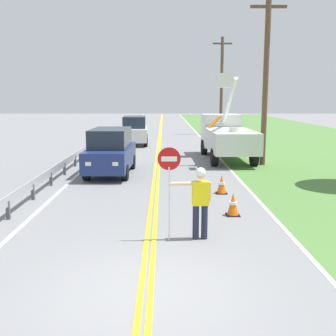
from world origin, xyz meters
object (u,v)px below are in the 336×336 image
at_px(stop_sign_paddle, 169,173).
at_px(oncoming_suv_nearest, 111,151).
at_px(utility_pole_mid, 222,84).
at_px(traffic_cone_mid, 222,185).
at_px(oncoming_suv_second, 135,130).
at_px(flagger_worker, 200,198).
at_px(traffic_cone_lead, 233,205).
at_px(utility_bucket_truck, 226,135).
at_px(utility_pole_near, 266,79).

height_order(stop_sign_paddle, oncoming_suv_nearest, stop_sign_paddle).
xyz_separation_m(oncoming_suv_nearest, utility_pole_mid, (7.88, 20.38, 3.61)).
height_order(utility_pole_mid, traffic_cone_mid, utility_pole_mid).
distance_m(oncoming_suv_nearest, oncoming_suv_second, 11.85).
distance_m(flagger_worker, traffic_cone_lead, 2.47).
bearing_deg(stop_sign_paddle, oncoming_suv_second, 96.33).
distance_m(oncoming_suv_second, traffic_cone_mid, 16.34).
distance_m(utility_pole_mid, traffic_cone_lead, 27.66).
bearing_deg(utility_pole_mid, oncoming_suv_second, -131.72).
height_order(stop_sign_paddle, traffic_cone_lead, stop_sign_paddle).
bearing_deg(utility_bucket_truck, oncoming_suv_second, 128.79).
distance_m(stop_sign_paddle, utility_pole_mid, 29.85).
xyz_separation_m(oncoming_suv_second, utility_pole_mid, (7.61, 8.54, 3.61)).
xyz_separation_m(oncoming_suv_nearest, traffic_cone_lead, (4.52, -6.73, -0.72)).
relative_size(oncoming_suv_nearest, oncoming_suv_second, 1.00).
height_order(stop_sign_paddle, traffic_cone_mid, stop_sign_paddle).
xyz_separation_m(utility_pole_mid, traffic_cone_lead, (-3.37, -27.11, -4.33)).
height_order(utility_bucket_truck, traffic_cone_lead, utility_bucket_truck).
relative_size(flagger_worker, utility_bucket_truck, 0.27).
height_order(flagger_worker, utility_pole_near, utility_pole_near).
distance_m(stop_sign_paddle, utility_pole_near, 12.75).
xyz_separation_m(flagger_worker, traffic_cone_mid, (1.24, 4.87, -0.71)).
bearing_deg(stop_sign_paddle, oncoming_suv_nearest, 106.19).
height_order(oncoming_suv_nearest, utility_pole_near, utility_pole_near).
height_order(utility_bucket_truck, utility_pole_near, utility_pole_near).
bearing_deg(oncoming_suv_second, utility_pole_mid, 48.28).
relative_size(utility_pole_near, traffic_cone_lead, 12.16).
bearing_deg(utility_pole_mid, utility_bucket_truck, -96.82).
bearing_deg(utility_pole_near, traffic_cone_mid, -115.37).
xyz_separation_m(utility_pole_near, traffic_cone_lead, (-3.11, -9.28, -4.11)).
relative_size(oncoming_suv_second, traffic_cone_mid, 6.66).
bearing_deg(traffic_cone_mid, flagger_worker, -104.29).
relative_size(flagger_worker, stop_sign_paddle, 0.78).
bearing_deg(utility_pole_mid, utility_pole_near, -90.81).
bearing_deg(traffic_cone_mid, utility_pole_mid, 82.24).
relative_size(utility_bucket_truck, traffic_cone_mid, 9.81).
distance_m(utility_bucket_truck, traffic_cone_mid, 8.80).
relative_size(utility_pole_near, utility_pole_mid, 0.95).
bearing_deg(utility_pole_near, oncoming_suv_second, 128.36).
xyz_separation_m(flagger_worker, utility_pole_near, (4.30, 11.32, 3.40)).
height_order(stop_sign_paddle, utility_pole_mid, utility_pole_mid).
xyz_separation_m(stop_sign_paddle, oncoming_suv_second, (-2.29, 20.68, -0.65)).
relative_size(stop_sign_paddle, utility_pole_near, 0.27).
xyz_separation_m(flagger_worker, oncoming_suv_nearest, (-3.33, 8.78, 0.01)).
relative_size(stop_sign_paddle, oncoming_suv_nearest, 0.50).
bearing_deg(stop_sign_paddle, utility_pole_mid, 79.69).
height_order(utility_pole_near, utility_pole_mid, utility_pole_mid).
height_order(oncoming_suv_second, traffic_cone_mid, oncoming_suv_second).
xyz_separation_m(oncoming_suv_second, traffic_cone_lead, (4.25, -18.58, -0.72)).
xyz_separation_m(utility_bucket_truck, utility_pole_near, (1.62, -2.16, 3.05)).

